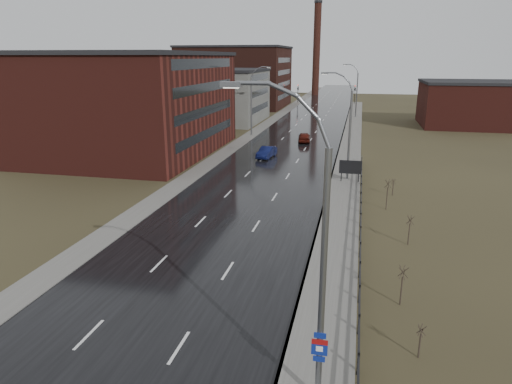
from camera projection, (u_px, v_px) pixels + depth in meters
The scene contains 24 objects.
road at pixel (297, 139), 73.71m from camera, with size 14.00×300.00×0.06m, color black.
sidewalk_right at pixel (345, 181), 48.51m from camera, with size 3.20×180.00×0.18m, color #595651.
curb_right at pixel (330, 181), 48.83m from camera, with size 0.16×180.00×0.18m, color slate.
sidewalk_left at pixel (248, 137), 75.44m from camera, with size 2.40×260.00×0.12m, color #595651.
warehouse_near at pixel (130, 103), 62.21m from camera, with size 22.44×28.56×13.50m.
warehouse_mid at pixel (222, 95), 92.86m from camera, with size 16.32×20.40×10.50m.
warehouse_far at pixel (236, 77), 121.25m from camera, with size 26.52×24.48×15.50m.
building_right at pixel (471, 104), 86.66m from camera, with size 18.36×16.32×8.50m.
smokestack at pixel (317, 49), 154.71m from camera, with size 2.70×2.70×30.70m.
streetlight_main at pixel (314, 258), 15.98m from camera, with size 3.91×0.29×12.11m.
streetlight_right_mid at pixel (347, 126), 47.82m from camera, with size 3.36×0.28×11.35m.
streetlight_left at pixel (253, 101), 75.56m from camera, with size 3.36×0.28×11.35m.
streetlight_right_far at pixel (356, 90), 98.31m from camera, with size 3.36×0.28×11.35m.
guardrail at pixel (361, 235), 32.37m from camera, with size 0.10×53.05×1.10m.
shrub_b at pixel (420, 341), 20.02m from camera, with size 0.39×0.41×1.63m.
shrub_c at pixel (402, 285), 24.23m from camera, with size 0.54×0.57×2.26m.
shrub_d at pixel (409, 230), 32.10m from camera, with size 0.52×0.54×2.17m.
shrub_e at pixel (387, 194), 39.49m from camera, with size 0.64×0.67×2.71m.
shrub_f at pixel (393, 187), 43.66m from camera, with size 0.40×0.42×1.65m.
billboard at pixel (350, 168), 47.68m from camera, with size 2.32×0.17×2.47m.
traffic_light_left at pixel (298, 87), 130.20m from camera, with size 0.58×2.73×5.30m.
traffic_light_right at pixel (355, 88), 126.81m from camera, with size 0.58×2.73×5.30m.
car_near at pixel (267, 153), 59.97m from camera, with size 1.54×4.41×1.45m, color #0C123F.
car_far at pixel (304, 137), 70.91m from camera, with size 1.83×4.55×1.55m, color #4E140D.
Camera 1 is at (9.71, -12.75, 12.83)m, focal length 32.00 mm.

